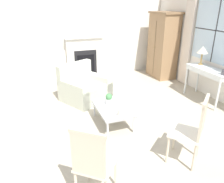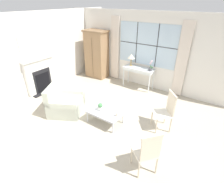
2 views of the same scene
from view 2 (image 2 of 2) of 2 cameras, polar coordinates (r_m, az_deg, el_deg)
name	(u,v)px [view 2 (image 2 of 2)]	position (r m, az deg, el deg)	size (l,w,h in m)	color
ground_plane	(97,122)	(5.11, -4.98, -10.00)	(14.00, 14.00, 0.00)	#B2A893
wall_back_windowed	(146,51)	(6.84, 11.14, 12.79)	(7.20, 0.14, 2.80)	silver
wall_left	(41,53)	(6.96, -22.23, 11.53)	(0.06, 7.20, 2.80)	silver
fireplace	(40,73)	(6.93, -22.43, 5.54)	(0.34, 1.21, 2.13)	black
armoire	(97,54)	(7.74, -5.06, 12.00)	(1.00, 0.63, 2.02)	#93704C
console_table	(139,70)	(6.81, 8.72, 6.92)	(1.18, 0.47, 0.81)	silver
table_lamp	(131,57)	(6.87, 6.32, 11.25)	(0.28, 0.28, 0.46)	#9E7F47
potted_orchid	(151,67)	(6.50, 12.49, 7.85)	(0.16, 0.12, 0.41)	#4C4C51
armchair_upholstered	(65,103)	(5.59, -15.04, -3.76)	(1.30, 1.32, 0.89)	beige
side_chair_wooden	(167,109)	(4.76, 17.41, -5.60)	(0.62, 0.62, 1.08)	white
accent_chair_wooden	(148,151)	(3.57, 11.54, -18.50)	(0.62, 0.62, 1.04)	beige
coffee_table	(105,112)	(4.91, -2.26, -6.80)	(0.98, 0.62, 0.38)	silver
potted_plant_small	(100,107)	(4.87, -3.81, -4.97)	(0.13, 0.13, 0.23)	white
pillar_candle	(117,115)	(4.66, 1.54, -7.53)	(0.10, 0.10, 0.13)	silver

